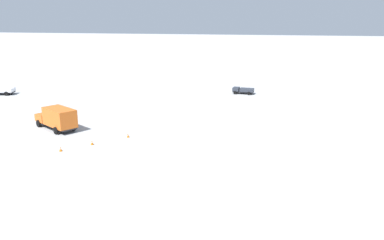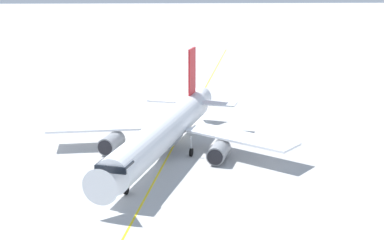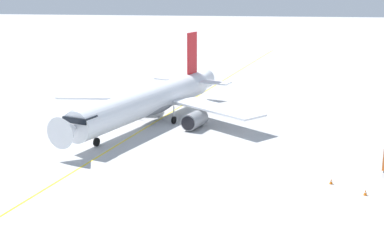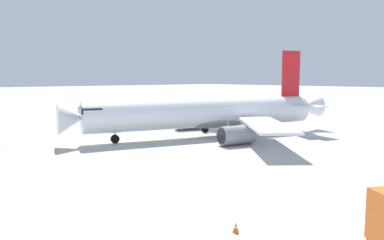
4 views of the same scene
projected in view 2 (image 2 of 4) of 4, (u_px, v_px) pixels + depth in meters
The scene contains 3 objects.
ground_plane at pixel (144, 173), 68.95m from camera, with size 600.00×600.00×0.00m, color #B2B2B2.
airliner_main at pixel (163, 134), 74.06m from camera, with size 38.23×32.93×12.12m.
taxiway_centreline at pixel (171, 151), 77.00m from camera, with size 186.41×32.70×0.01m.
Camera 2 is at (65.07, 3.30, 24.14)m, focal length 54.46 mm.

